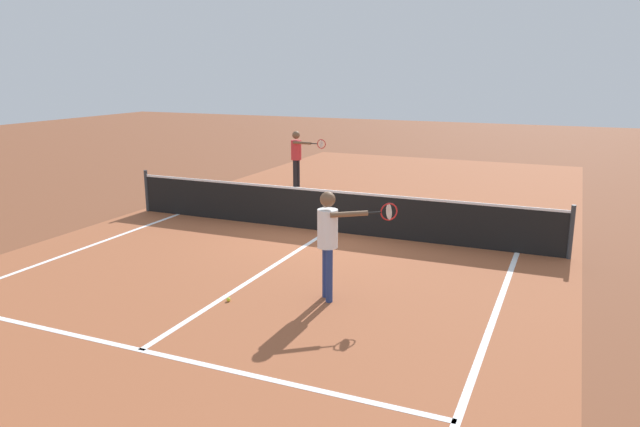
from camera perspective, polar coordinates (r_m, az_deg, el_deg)
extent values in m
plane|color=brown|center=(13.50, 0.77, -1.72)|extent=(60.00, 60.00, 0.00)
cube|color=#9E5433|center=(13.50, 0.77, -1.72)|extent=(10.62, 24.40, 0.00)
cube|color=white|center=(7.11, 13.66, -16.98)|extent=(0.10, 11.89, 0.01)
cube|color=white|center=(8.32, -16.81, -12.42)|extent=(8.22, 0.10, 0.01)
cube|color=white|center=(10.75, -5.82, -5.85)|extent=(0.10, 6.40, 0.01)
cylinder|color=#33383D|center=(15.96, -16.27, 2.11)|extent=(0.09, 0.09, 1.07)
cylinder|color=#33383D|center=(12.41, 22.94, -1.66)|extent=(0.09, 0.09, 1.07)
cube|color=black|center=(13.39, 0.78, 0.16)|extent=(10.13, 0.02, 0.91)
cube|color=white|center=(13.28, 0.79, 2.17)|extent=(10.13, 0.03, 0.05)
cylinder|color=navy|center=(9.56, 0.55, -5.56)|extent=(0.11, 0.11, 0.87)
cylinder|color=navy|center=(9.36, 0.89, -5.99)|extent=(0.11, 0.11, 0.87)
cylinder|color=white|center=(9.24, 0.73, -1.45)|extent=(0.32, 0.32, 0.61)
sphere|color=brown|center=(9.13, 0.74, 1.37)|extent=(0.24, 0.24, 0.24)
cylinder|color=brown|center=(9.39, 0.47, -1.13)|extent=(0.08, 0.08, 0.59)
cylinder|color=brown|center=(9.09, 2.81, -0.05)|extent=(0.52, 0.42, 0.08)
cylinder|color=black|center=(9.21, 5.22, 0.09)|extent=(0.19, 0.15, 0.03)
torus|color=red|center=(9.29, 6.63, 0.17)|extent=(0.24, 0.19, 0.28)
cylinder|color=silver|center=(9.29, 6.63, 0.17)|extent=(0.15, 0.20, 0.25)
cylinder|color=black|center=(18.62, -2.12, 3.91)|extent=(0.11, 0.11, 0.86)
cylinder|color=black|center=(18.43, -2.43, 3.80)|extent=(0.11, 0.11, 0.86)
cylinder|color=red|center=(18.41, -2.30, 6.10)|extent=(0.32, 0.32, 0.60)
sphere|color=brown|center=(18.36, -2.31, 7.53)|extent=(0.24, 0.24, 0.24)
cylinder|color=brown|center=(18.56, -2.06, 6.19)|extent=(0.08, 0.08, 0.59)
cylinder|color=brown|center=(18.10, -1.73, 6.78)|extent=(0.59, 0.10, 0.08)
cylinder|color=black|center=(17.92, -0.57, 6.72)|extent=(0.22, 0.03, 0.03)
torus|color=red|center=(17.82, 0.13, 6.68)|extent=(0.28, 0.03, 0.28)
cylinder|color=silver|center=(17.82, 0.13, 6.68)|extent=(0.01, 0.25, 0.25)
sphere|color=#CCE033|center=(9.62, -8.77, -8.15)|extent=(0.07, 0.07, 0.07)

